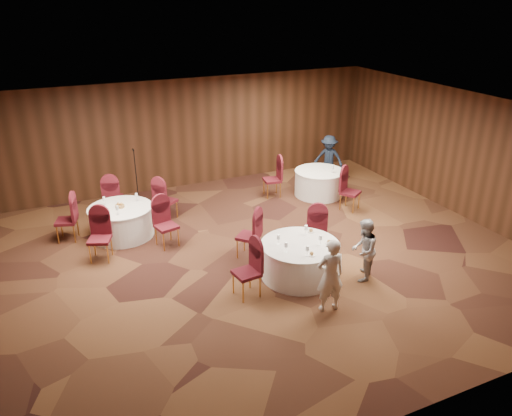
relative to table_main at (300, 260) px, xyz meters
name	(u,v)px	position (x,y,z in m)	size (l,w,h in m)	color
ground	(252,258)	(-0.60, 1.09, -0.38)	(12.00, 12.00, 0.00)	black
room_shell	(251,175)	(-0.60, 1.09, 1.59)	(12.00, 12.00, 12.00)	silver
table_main	(300,260)	(0.00, 0.00, 0.00)	(1.62, 1.62, 0.74)	white
table_left	(122,221)	(-3.00, 3.42, 0.00)	(1.53, 1.53, 0.74)	white
table_right	(319,183)	(2.70, 3.71, 0.00)	(1.42, 1.42, 0.74)	white
chairs_main	(272,244)	(-0.33, 0.63, 0.12)	(2.85, 2.08, 1.00)	#440D1B
chairs_left	(123,216)	(-2.95, 3.44, 0.12)	(3.15, 2.96, 1.00)	#440D1B
chairs_right	(310,186)	(2.17, 3.32, 0.12)	(2.15, 2.40, 1.00)	#440D1B
tabletop_main	(307,240)	(0.11, -0.09, 0.47)	(1.08, 1.05, 0.22)	silver
tabletop_left	(120,204)	(-2.99, 3.42, 0.45)	(0.83, 0.76, 0.22)	silver
tabletop_right	(333,167)	(2.94, 3.42, 0.52)	(0.08, 0.08, 0.22)	silver
mic_stand	(138,193)	(-2.31, 4.75, 0.14)	(0.24, 0.24, 1.72)	black
woman_a	(330,275)	(-0.09, -1.28, 0.35)	(0.53, 0.35, 1.46)	silver
woman_b	(364,250)	(1.12, -0.63, 0.29)	(0.64, 0.50, 1.33)	#A3A3A7
man_c	(329,158)	(3.58, 4.64, 0.34)	(0.93, 0.53, 1.44)	black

